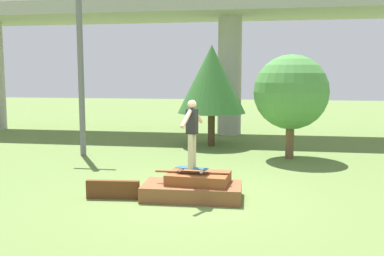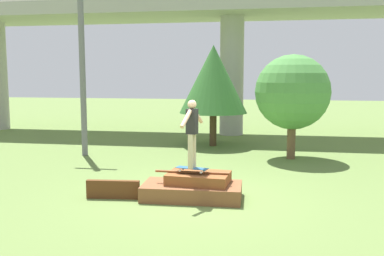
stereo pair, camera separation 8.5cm
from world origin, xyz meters
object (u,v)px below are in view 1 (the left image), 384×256
object	(u,v)px
skater	(192,129)
utility_pole	(80,56)
skateboard	(192,168)
tree_behind_left	(291,92)
tree_behind_right	(212,79)

from	to	relation	value
skater	utility_pole	bearing A→B (deg)	134.84
skateboard	skater	xyz separation A→B (m)	(0.00, -0.00, 0.89)
skater	tree_behind_left	size ratio (longest dim) A/B	0.44
tree_behind_right	tree_behind_left	bearing A→B (deg)	-36.79
skateboard	utility_pole	distance (m)	7.10
skateboard	utility_pole	world-z (taller)	utility_pole
skateboard	skater	distance (m)	0.89
skater	tree_behind_left	xyz separation A→B (m)	(2.45, 5.23, 0.63)
skater	utility_pole	xyz separation A→B (m)	(-4.62, 4.65, 1.83)
tree_behind_left	tree_behind_right	size ratio (longest dim) A/B	0.88
skater	utility_pole	world-z (taller)	utility_pole
utility_pole	tree_behind_left	distance (m)	7.20
tree_behind_left	tree_behind_right	xyz separation A→B (m)	(-2.90, 2.17, 0.40)
utility_pole	tree_behind_right	xyz separation A→B (m)	(4.17, 2.75, -0.80)
tree_behind_right	skater	bearing A→B (deg)	-86.54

